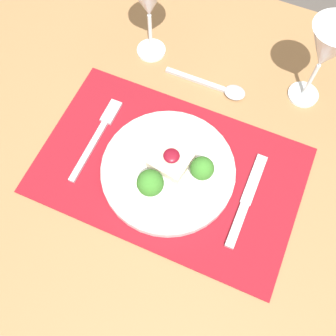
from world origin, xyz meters
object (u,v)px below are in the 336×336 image
dinner_plate (168,170)px  fork (99,133)px  wine_glass_near (327,50)px  spoon (222,88)px  knife (244,206)px

dinner_plate → fork: 0.16m
fork → wine_glass_near: wine_glass_near is taller
spoon → knife: bearing=-57.8°
fork → knife: bearing=-4.4°
fork → wine_glass_near: size_ratio=1.00×
wine_glass_near → knife: bearing=-96.8°
dinner_plate → spoon: bearing=83.1°
dinner_plate → wine_glass_near: size_ratio=1.31×
spoon → wine_glass_near: bearing=22.0°
dinner_plate → wine_glass_near: bearing=56.0°
dinner_plate → fork: size_ratio=1.31×
dinner_plate → knife: bearing=-2.0°
fork → spoon: size_ratio=1.09×
spoon → wine_glass_near: size_ratio=0.92×
wine_glass_near → fork: bearing=-143.8°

